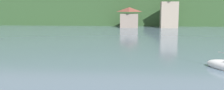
{
  "coord_description": "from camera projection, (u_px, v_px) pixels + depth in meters",
  "views": [
    {
      "loc": [
        1.9,
        16.04,
        6.0
      ],
      "look_at": [
        0.0,
        36.54,
        2.98
      ],
      "focal_mm": 39.78,
      "sensor_mm": 36.0,
      "label": 1
    }
  ],
  "objects": [
    {
      "name": "wooded_hillside",
      "position": [
        108.0,
        6.0,
        121.65
      ],
      "size": [
        352.0,
        63.63,
        36.25
      ],
      "color": "#2D4C28",
      "rests_on": "ground_plane"
    },
    {
      "name": "shore_building_west",
      "position": [
        129.0,
        18.0,
        79.68
      ],
      "size": [
        5.95,
        4.42,
        6.5
      ],
      "color": "gray",
      "rests_on": "ground_plane"
    },
    {
      "name": "shore_building_westcentral",
      "position": [
        169.0,
        12.0,
        78.35
      ],
      "size": [
        5.54,
        4.62,
        10.4
      ],
      "color": "gray",
      "rests_on": "ground_plane"
    }
  ]
}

